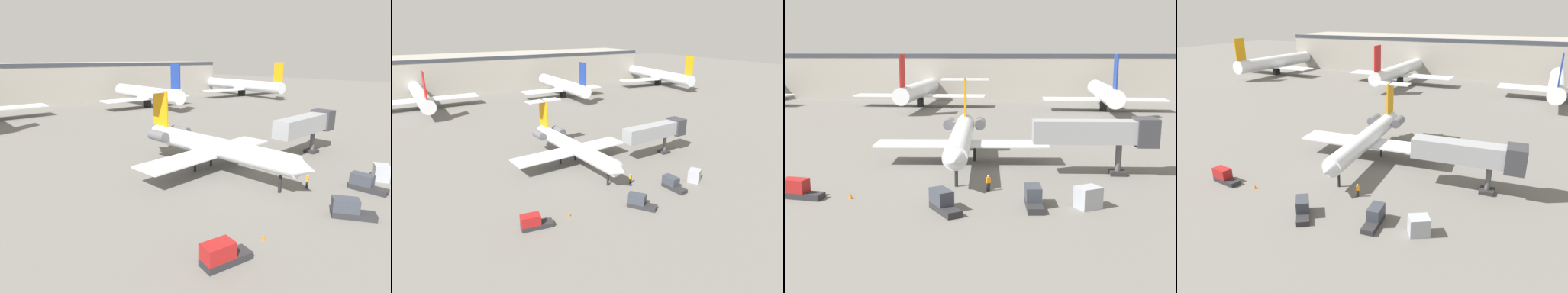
# 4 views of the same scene
# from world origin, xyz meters

# --- Properties ---
(ground_plane) EXTENTS (400.00, 400.00, 0.10)m
(ground_plane) POSITION_xyz_m (0.00, 0.00, -0.05)
(ground_plane) COLOR #66635E
(regional_jet) EXTENTS (21.97, 28.11, 10.11)m
(regional_jet) POSITION_xyz_m (-3.96, -0.75, 3.58)
(regional_jet) COLOR silver
(regional_jet) RESTS_ON ground_plane
(jet_bridge) EXTENTS (14.05, 3.53, 6.63)m
(jet_bridge) POSITION_xyz_m (12.75, -5.42, 4.91)
(jet_bridge) COLOR gray
(jet_bridge) RESTS_ON ground_plane
(ground_crew_marshaller) EXTENTS (0.47, 0.39, 1.69)m
(ground_crew_marshaller) POSITION_xyz_m (0.19, -13.02, 0.86)
(ground_crew_marshaller) COLOR black
(ground_crew_marshaller) RESTS_ON ground_plane
(baggage_tug_lead) EXTENTS (4.18, 2.05, 1.90)m
(baggage_tug_lead) POSITION_xyz_m (-18.02, -16.79, 0.84)
(baggage_tug_lead) COLOR #262628
(baggage_tug_lead) RESTS_ON ground_plane
(baggage_tug_trailing) EXTENTS (1.69, 4.09, 1.90)m
(baggage_tug_trailing) POSITION_xyz_m (4.62, -17.74, 0.84)
(baggage_tug_trailing) COLOR #262628
(baggage_tug_trailing) RESTS_ON ground_plane
(baggage_tug_spare) EXTENTS (3.40, 4.10, 1.90)m
(baggage_tug_spare) POSITION_xyz_m (-3.46, -19.55, 0.84)
(baggage_tug_spare) COLOR #262628
(baggage_tug_spare) RESTS_ON ground_plane
(cargo_container_uld) EXTENTS (2.66, 2.52, 1.99)m
(cargo_container_uld) POSITION_xyz_m (9.55, -17.68, 1.00)
(cargo_container_uld) COLOR #999EA8
(cargo_container_uld) RESTS_ON ground_plane
(traffic_cone_mid) EXTENTS (0.36, 0.36, 0.55)m
(traffic_cone_mid) POSITION_xyz_m (-12.92, -16.67, 0.28)
(traffic_cone_mid) COLOR orange
(traffic_cone_mid) RESTS_ON ground_plane
(terminal_building) EXTENTS (147.86, 25.70, 13.26)m
(terminal_building) POSITION_xyz_m (0.00, 90.90, 6.64)
(terminal_building) COLOR #9E998E
(terminal_building) RESTS_ON ground_plane
(parked_airliner_west_mid) EXTENTS (33.41, 39.74, 13.29)m
(parked_airliner_west_mid) POSITION_xyz_m (-21.91, 61.05, 4.24)
(parked_airliner_west_mid) COLOR silver
(parked_airliner_west_mid) RESTS_ON ground_plane
(parked_airliner_centre) EXTENTS (28.66, 34.03, 13.39)m
(parked_airliner_centre) POSITION_xyz_m (23.27, 55.15, 4.29)
(parked_airliner_centre) COLOR white
(parked_airliner_centre) RESTS_ON ground_plane
(parked_airliner_east_mid) EXTENTS (35.39, 41.76, 13.42)m
(parked_airliner_east_mid) POSITION_xyz_m (70.50, 57.41, 4.30)
(parked_airliner_east_mid) COLOR silver
(parked_airliner_east_mid) RESTS_ON ground_plane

